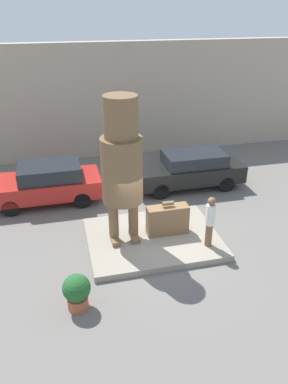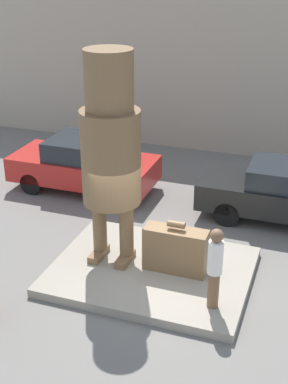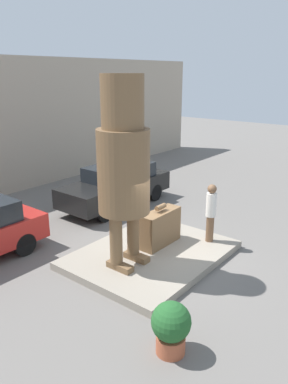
{
  "view_description": "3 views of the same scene",
  "coord_description": "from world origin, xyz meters",
  "px_view_note": "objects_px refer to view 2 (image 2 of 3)",
  "views": [
    {
      "loc": [
        -2.78,
        -10.17,
        7.21
      ],
      "look_at": [
        -0.32,
        -0.06,
        1.93
      ],
      "focal_mm": 35.0,
      "sensor_mm": 36.0,
      "label": 1
    },
    {
      "loc": [
        3.24,
        -9.6,
        6.75
      ],
      "look_at": [
        -0.17,
        -0.0,
        2.04
      ],
      "focal_mm": 50.0,
      "sensor_mm": 36.0,
      "label": 2
    },
    {
      "loc": [
        -7.46,
        -5.7,
        4.94
      ],
      "look_at": [
        -0.08,
        0.2,
        1.91
      ],
      "focal_mm": 35.0,
      "sensor_mm": 36.0,
      "label": 3
    }
  ],
  "objects_px": {
    "giant_suitcase": "(176,250)",
    "parked_car_red": "(85,163)",
    "statue_figure": "(111,144)",
    "tourist": "(215,265)"
  },
  "relations": [
    {
      "from": "statue_figure",
      "to": "giant_suitcase",
      "type": "distance_m",
      "value": 2.7
    },
    {
      "from": "giant_suitcase",
      "to": "parked_car_red",
      "type": "distance_m",
      "value": 5.35
    },
    {
      "from": "giant_suitcase",
      "to": "tourist",
      "type": "bearing_deg",
      "value": -43.07
    },
    {
      "from": "parked_car_red",
      "to": "tourist",
      "type": "bearing_deg",
      "value": 136.73
    },
    {
      "from": "statue_figure",
      "to": "tourist",
      "type": "height_order",
      "value": "statue_figure"
    },
    {
      "from": "giant_suitcase",
      "to": "parked_car_red",
      "type": "bearing_deg",
      "value": 136.68
    },
    {
      "from": "tourist",
      "to": "giant_suitcase",
      "type": "bearing_deg",
      "value": 136.93
    },
    {
      "from": "statue_figure",
      "to": "giant_suitcase",
      "type": "xyz_separation_m",
      "value": [
        1.49,
        -0.04,
        -2.25
      ]
    },
    {
      "from": "giant_suitcase",
      "to": "parked_car_red",
      "type": "height_order",
      "value": "parked_car_red"
    },
    {
      "from": "parked_car_red",
      "to": "statue_figure",
      "type": "bearing_deg",
      "value": 123.49
    }
  ]
}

